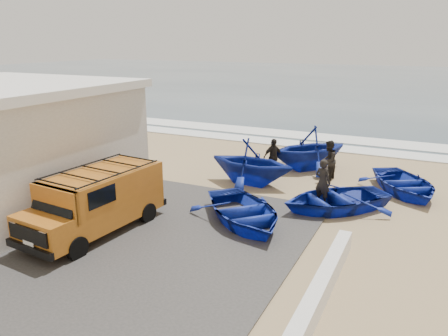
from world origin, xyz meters
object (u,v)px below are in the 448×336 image
(boat_mid_right, at_px, (405,184))
(fisherman_back, at_px, (273,157))
(boat_near_left, at_px, (243,211))
(boat_mid_left, at_px, (251,162))
(fisherman_middle, at_px, (328,160))
(van, at_px, (97,199))
(parapet, at_px, (319,292))
(fisherman_front, at_px, (323,182))
(boat_far_left, at_px, (309,148))
(boat_near_right, at_px, (335,199))

(boat_mid_right, height_order, fisherman_back, fisherman_back)
(boat_near_left, height_order, boat_mid_left, boat_mid_left)
(boat_near_left, distance_m, fisherman_middle, 6.02)
(boat_near_left, bearing_deg, van, 167.68)
(parapet, xyz_separation_m, fisherman_back, (-4.28, 8.84, 0.55))
(parapet, xyz_separation_m, fisherman_front, (-1.46, 6.24, 0.57))
(fisherman_front, relative_size, fisherman_middle, 0.99)
(boat_near_left, distance_m, boat_far_left, 7.10)
(fisherman_front, distance_m, fisherman_middle, 3.01)
(boat_mid_right, relative_size, boat_far_left, 1.00)
(boat_mid_left, bearing_deg, boat_near_left, -156.20)
(fisherman_front, bearing_deg, parapet, 123.85)
(fisherman_middle, relative_size, fisherman_back, 1.05)
(fisherman_back, bearing_deg, boat_mid_left, -156.72)
(boat_near_right, bearing_deg, boat_near_left, -88.37)
(boat_near_right, relative_size, fisherman_back, 2.42)
(van, bearing_deg, boat_mid_left, 73.98)
(van, distance_m, boat_near_right, 8.02)
(boat_mid_left, xyz_separation_m, fisherman_front, (3.22, -1.04, -0.11))
(fisherman_front, relative_size, fisherman_back, 1.03)
(parapet, distance_m, boat_near_left, 4.75)
(boat_near_right, relative_size, fisherman_middle, 2.32)
(boat_near_right, xyz_separation_m, fisherman_front, (-0.54, 0.37, 0.44))
(boat_mid_right, height_order, fisherman_front, fisherman_front)
(parapet, xyz_separation_m, boat_mid_right, (1.16, 8.79, 0.12))
(boat_far_left, bearing_deg, parapet, -32.81)
(boat_mid_left, bearing_deg, fisherman_middle, -50.10)
(boat_mid_right, bearing_deg, boat_near_left, -159.65)
(fisherman_middle, bearing_deg, boat_near_left, -7.57)
(van, height_order, boat_mid_left, van)
(boat_mid_right, bearing_deg, fisherman_middle, 142.19)
(parapet, xyz_separation_m, fisherman_middle, (-1.93, 9.22, 0.58))
(fisherman_middle, xyz_separation_m, fisherman_back, (-2.35, -0.38, -0.04))
(fisherman_middle, height_order, fisherman_back, fisherman_middle)
(fisherman_front, bearing_deg, boat_far_left, -47.86)
(fisherman_back, bearing_deg, fisherman_front, -94.91)
(parapet, relative_size, fisherman_front, 3.54)
(parapet, bearing_deg, fisherman_front, 103.14)
(parapet, relative_size, boat_mid_right, 1.56)
(boat_far_left, bearing_deg, boat_mid_right, 19.33)
(van, bearing_deg, fisherman_front, 48.39)
(boat_mid_left, xyz_separation_m, fisherman_back, (0.40, 1.56, -0.13))
(boat_near_right, bearing_deg, boat_mid_right, 100.30)
(parapet, xyz_separation_m, boat_far_left, (-3.11, 10.45, 0.73))
(van, height_order, fisherman_back, van)
(van, xyz_separation_m, boat_mid_right, (8.31, 7.93, -0.67))
(boat_far_left, xyz_separation_m, fisherman_back, (-1.17, -1.62, -0.19))
(boat_mid_right, bearing_deg, boat_mid_left, 164.54)
(fisherman_middle, bearing_deg, fisherman_front, 14.97)
(boat_far_left, relative_size, fisherman_front, 2.26)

